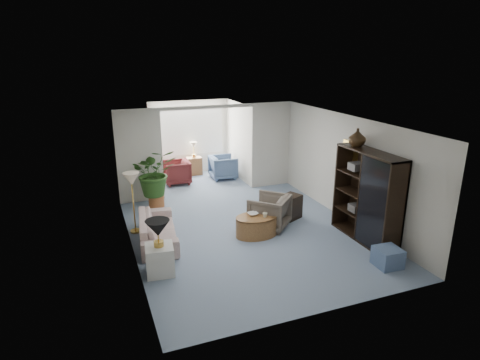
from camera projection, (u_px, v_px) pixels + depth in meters
name	position (u px, v px, depth m)	size (l,w,h in m)	color
floor	(250.00, 235.00, 8.99)	(6.00, 6.00, 0.00)	gray
sunroom_floor	(200.00, 182.00, 12.63)	(2.60, 2.60, 0.00)	gray
back_pier_left	(140.00, 157.00, 10.62)	(1.20, 0.12, 2.50)	beige
back_pier_right	(271.00, 145.00, 11.92)	(1.20, 0.12, 2.50)	beige
back_header	(208.00, 107.00, 10.91)	(2.60, 0.12, 0.10)	beige
window_pane	(189.00, 131.00, 13.17)	(2.20, 0.02, 1.50)	white
window_blinds	(190.00, 132.00, 13.14)	(2.20, 0.02, 1.50)	white
framed_picture	(352.00, 152.00, 9.22)	(0.04, 0.50, 0.40)	#BFB598
sofa	(158.00, 229.00, 8.63)	(1.90, 0.74, 0.56)	beige
end_table	(160.00, 260.00, 7.36)	(0.50, 0.50, 0.55)	silver
table_lamp	(158.00, 228.00, 7.17)	(0.44, 0.44, 0.30)	black
floor_lamp	(131.00, 179.00, 8.76)	(0.36, 0.36, 0.28)	beige
coffee_table	(257.00, 226.00, 8.90)	(0.95, 0.95, 0.45)	olive
coffee_bowl	(253.00, 214.00, 8.90)	(0.23, 0.23, 0.06)	white
coffee_cup	(265.00, 215.00, 8.78)	(0.11, 0.11, 0.10)	beige
wingback_chair	(269.00, 212.00, 9.28)	(0.81, 0.84, 0.76)	#635A4E
side_table_dark	(290.00, 207.00, 9.81)	(0.49, 0.39, 0.58)	black
entertainment_cabinet	(367.00, 196.00, 8.52)	(0.47, 1.75, 1.95)	black
cabinet_urn	(357.00, 137.00, 8.61)	(0.36, 0.36, 0.38)	#312110
ottoman	(388.00, 257.00, 7.63)	(0.45, 0.45, 0.36)	slate
plant_pot	(157.00, 201.00, 10.58)	(0.40, 0.40, 0.32)	#A45B2F
house_plant	(155.00, 172.00, 10.34)	(1.11, 0.97, 1.24)	#274E1A
sunroom_chair_blue	(223.00, 167.00, 12.89)	(0.78, 0.80, 0.73)	slate
sunroom_chair_maroon	(177.00, 172.00, 12.38)	(0.76, 0.79, 0.71)	maroon
sunroom_table	(194.00, 166.00, 13.32)	(0.48, 0.37, 0.58)	olive
shelf_clutter	(368.00, 192.00, 8.40)	(0.30, 1.08, 1.06)	#4A4846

